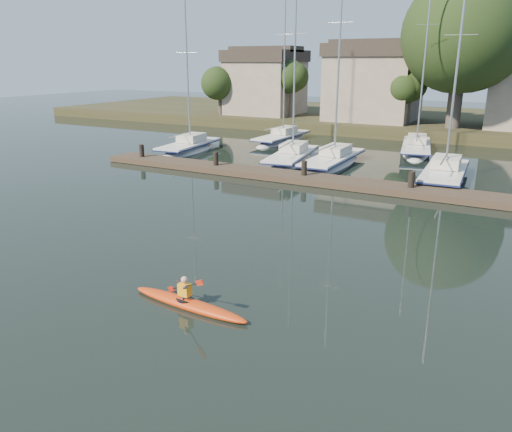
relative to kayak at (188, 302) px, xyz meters
The scene contains 10 objects.
ground 1.67m from the kayak, 97.40° to the left, with size 160.00×160.00×0.00m, color black.
kayak is the anchor object (origin of this frame).
dock 15.65m from the kayak, 90.78° to the left, with size 34.00×2.00×1.80m.
sailboat_0 25.51m from the kayak, 125.84° to the left, with size 3.03×8.13×12.61m.
sailboat_1 21.59m from the kayak, 106.93° to the left, with size 3.49×9.00×14.35m.
sailboat_2 21.15m from the kayak, 99.21° to the left, with size 2.21×9.25×15.30m.
sailboat_3 20.27m from the kayak, 79.19° to the left, with size 2.69×8.71×13.88m.
sailboat_5 30.35m from the kayak, 110.76° to the left, with size 2.24×9.03×14.89m.
sailboat_6 28.82m from the kayak, 89.23° to the left, with size 3.84×10.04×15.63m.
shore 42.08m from the kayak, 88.09° to the left, with size 90.00×25.25×12.75m.
Camera 1 is at (7.96, -11.88, 6.66)m, focal length 35.00 mm.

